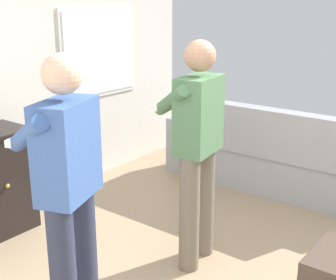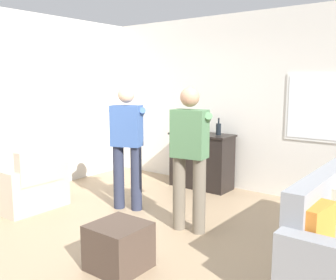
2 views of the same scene
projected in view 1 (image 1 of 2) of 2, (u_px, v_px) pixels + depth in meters
couch at (267, 157)px, 4.88m from camera, size 0.57×2.32×0.91m
person_standing_left at (68, 187)px, 2.60m from camera, size 0.52×0.52×1.68m
person_standing_right at (197, 144)px, 3.37m from camera, size 0.55×0.50×1.68m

